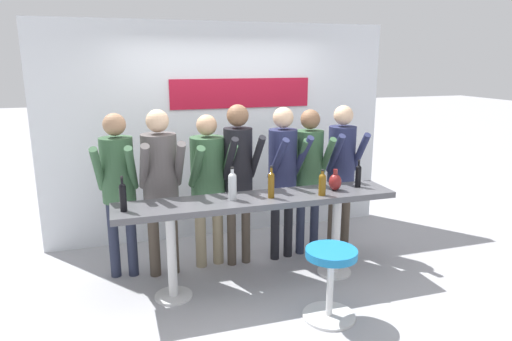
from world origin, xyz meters
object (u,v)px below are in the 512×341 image
person_far_left (118,177)px  wine_bottle_2 (271,184)px  person_left (160,175)px  wine_bottle_1 (358,175)px  person_far_right (342,160)px  wine_bottle_4 (233,185)px  tasting_table (258,211)px  person_center_right (283,166)px  person_center_left (208,175)px  wine_bottle_0 (322,183)px  decorative_vase (335,182)px  person_right (309,165)px  bar_stool (331,272)px  wine_bottle_3 (123,196)px  person_center (238,166)px

person_far_left → wine_bottle_2: size_ratio=5.42×
person_left → wine_bottle_1: bearing=-16.2°
person_far_right → wine_bottle_4: (-1.47, -0.61, -0.01)m
tasting_table → person_far_right: size_ratio=1.61×
tasting_table → person_center_right: bearing=49.4°
person_far_left → person_left: (0.41, -0.09, 0.01)m
person_center_left → wine_bottle_2: person_center_left is taller
wine_bottle_1 → wine_bottle_0: bearing=-161.9°
person_center_right → person_far_right: size_ratio=1.01×
wine_bottle_0 → wine_bottle_2: (-0.51, 0.07, 0.02)m
person_center_right → wine_bottle_2: size_ratio=5.46×
person_center_right → decorative_vase: bearing=-64.7°
person_center_right → person_far_right: person_center_right is taller
person_center_left → person_right: size_ratio=0.99×
tasting_table → person_left: person_left is taller
bar_stool → wine_bottle_3: bearing=156.5°
person_far_right → person_center: bearing=-173.0°
person_far_right → decorative_vase: size_ratio=7.81×
bar_stool → wine_bottle_3: 1.93m
person_far_right → wine_bottle_0: person_far_right is taller
person_far_right → wine_bottle_1: size_ratio=5.96×
person_center_left → wine_bottle_4: size_ratio=5.24×
person_far_left → person_center_left: size_ratio=1.03×
person_far_left → person_center_left: 0.92m
wine_bottle_0 → person_center: bearing=135.8°
person_right → person_far_right: bearing=8.1°
person_center_right → wine_bottle_4: 0.89m
wine_bottle_1 → wine_bottle_2: wine_bottle_2 is taller
person_far_left → wine_bottle_1: bearing=-4.3°
person_center_right → wine_bottle_0: 0.67m
wine_bottle_2 → decorative_vase: bearing=4.4°
person_left → wine_bottle_3: (-0.38, -0.56, -0.02)m
tasting_table → wine_bottle_0: wine_bottle_0 is taller
wine_bottle_0 → wine_bottle_3: 1.88m
person_center_left → person_right: person_right is taller
person_center_right → wine_bottle_3: bearing=-170.9°
wine_bottle_2 → decorative_vase: 0.71m
tasting_table → person_center: 0.63m
person_center_right → person_far_right: 0.76m
wine_bottle_3 → person_center: bearing=25.4°
person_center → wine_bottle_4: (-0.21, -0.53, -0.05)m
person_center_right → wine_bottle_1: person_center_right is taller
person_right → wine_bottle_4: bearing=-147.6°
person_left → wine_bottle_1: (1.98, -0.48, -0.04)m
person_center_left → person_right: 1.16m
person_center_right → wine_bottle_0: (0.16, -0.65, -0.04)m
wine_bottle_0 → wine_bottle_3: (-1.88, 0.08, 0.02)m
wine_bottle_1 → wine_bottle_4: wine_bottle_4 is taller
wine_bottle_1 → wine_bottle_2: 1.00m
person_far_left → person_far_right: (2.50, 0.01, 0.00)m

